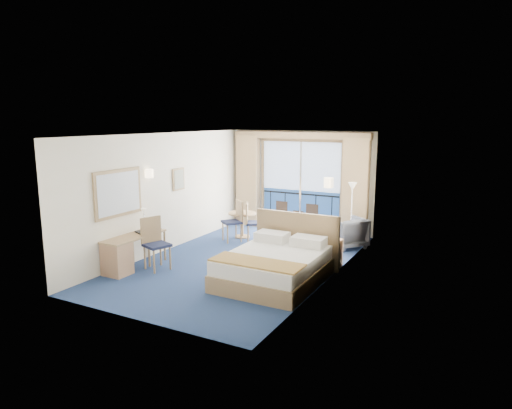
# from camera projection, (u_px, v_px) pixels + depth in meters

# --- Properties ---
(floor) EXTENTS (6.50, 6.50, 0.00)m
(floor) POSITION_uv_depth(u_px,v_px,m) (242.00, 261.00, 9.76)
(floor) COLOR navy
(floor) RESTS_ON ground
(room_walls) EXTENTS (4.04, 6.54, 2.72)m
(room_walls) POSITION_uv_depth(u_px,v_px,m) (241.00, 179.00, 9.43)
(room_walls) COLOR #EDE7CD
(room_walls) RESTS_ON ground
(balcony_door) EXTENTS (2.36, 0.03, 2.52)m
(balcony_door) POSITION_uv_depth(u_px,v_px,m) (300.00, 189.00, 12.35)
(balcony_door) COLOR navy
(balcony_door) RESTS_ON room_walls
(curtain_left) EXTENTS (0.65, 0.22, 2.55)m
(curtain_left) POSITION_uv_depth(u_px,v_px,m) (248.00, 181.00, 12.90)
(curtain_left) COLOR tan
(curtain_left) RESTS_ON room_walls
(curtain_right) EXTENTS (0.65, 0.22, 2.55)m
(curtain_right) POSITION_uv_depth(u_px,v_px,m) (355.00, 189.00, 11.48)
(curtain_right) COLOR tan
(curtain_right) RESTS_ON room_walls
(pelmet) EXTENTS (3.80, 0.25, 0.18)m
(pelmet) POSITION_uv_depth(u_px,v_px,m) (300.00, 135.00, 11.97)
(pelmet) COLOR #A7805A
(pelmet) RESTS_ON room_walls
(mirror) EXTENTS (0.05, 1.25, 0.95)m
(mirror) POSITION_uv_depth(u_px,v_px,m) (118.00, 193.00, 9.08)
(mirror) COLOR #A7805A
(mirror) RESTS_ON room_walls
(wall_print) EXTENTS (0.04, 0.42, 0.52)m
(wall_print) POSITION_uv_depth(u_px,v_px,m) (179.00, 179.00, 10.76)
(wall_print) COLOR #A7805A
(wall_print) RESTS_ON room_walls
(sconce_left) EXTENTS (0.18, 0.18, 0.18)m
(sconce_left) POSITION_uv_depth(u_px,v_px,m) (149.00, 173.00, 9.79)
(sconce_left) COLOR beige
(sconce_left) RESTS_ON room_walls
(sconce_right) EXTENTS (0.18, 0.18, 0.18)m
(sconce_right) POSITION_uv_depth(u_px,v_px,m) (329.00, 183.00, 8.39)
(sconce_right) COLOR beige
(sconce_right) RESTS_ON room_walls
(bed) EXTENTS (1.81, 2.15, 1.14)m
(bed) POSITION_uv_depth(u_px,v_px,m) (276.00, 265.00, 8.52)
(bed) COLOR #A7805A
(bed) RESTS_ON ground
(nightstand) EXTENTS (0.44, 0.42, 0.57)m
(nightstand) POSITION_uv_depth(u_px,v_px,m) (330.00, 253.00, 9.39)
(nightstand) COLOR tan
(nightstand) RESTS_ON ground
(phone) EXTENTS (0.20, 0.16, 0.08)m
(phone) POSITION_uv_depth(u_px,v_px,m) (333.00, 238.00, 9.35)
(phone) COLOR white
(phone) RESTS_ON nightstand
(armchair) EXTENTS (1.09, 1.09, 0.71)m
(armchair) POSITION_uv_depth(u_px,v_px,m) (347.00, 232.00, 10.81)
(armchair) COLOR #494E59
(armchair) RESTS_ON ground
(floor_lamp) EXTENTS (0.21, 0.21, 1.55)m
(floor_lamp) POSITION_uv_depth(u_px,v_px,m) (352.00, 198.00, 10.67)
(floor_lamp) COLOR silver
(floor_lamp) RESTS_ON ground
(desk) EXTENTS (0.50, 1.45, 0.68)m
(desk) POSITION_uv_depth(u_px,v_px,m) (121.00, 255.00, 8.97)
(desk) COLOR #A7805A
(desk) RESTS_ON ground
(desk_chair) EXTENTS (0.59, 0.58, 1.06)m
(desk_chair) POSITION_uv_depth(u_px,v_px,m) (154.00, 240.00, 9.22)
(desk_chair) COLOR #1B2241
(desk_chair) RESTS_ON ground
(folder) EXTENTS (0.39, 0.35, 0.03)m
(folder) POSITION_uv_depth(u_px,v_px,m) (143.00, 232.00, 9.45)
(folder) COLOR black
(folder) RESTS_ON desk
(desk_lamp) EXTENTS (0.12, 0.12, 0.46)m
(desk_lamp) POSITION_uv_depth(u_px,v_px,m) (144.00, 215.00, 9.55)
(desk_lamp) COLOR silver
(desk_lamp) RESTS_ON desk
(round_table) EXTENTS (0.71, 0.71, 0.64)m
(round_table) POSITION_uv_depth(u_px,v_px,m) (242.00, 219.00, 11.69)
(round_table) COLOR #A7805A
(round_table) RESTS_ON ground
(table_chair_a) EXTENTS (0.57, 0.57, 0.98)m
(table_chair_a) POSITION_uv_depth(u_px,v_px,m) (252.00, 220.00, 11.26)
(table_chair_a) COLOR #1B2241
(table_chair_a) RESTS_ON ground
(table_chair_b) EXTENTS (0.62, 0.62, 1.02)m
(table_chair_b) POSITION_uv_depth(u_px,v_px,m) (235.00, 218.00, 11.31)
(table_chair_b) COLOR #1B2241
(table_chair_b) RESTS_ON ground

